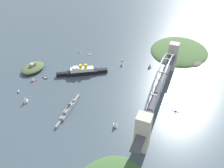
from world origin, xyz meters
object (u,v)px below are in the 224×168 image
at_px(harbor_arch_bridge, 161,85).
at_px(small_boat_8, 33,79).
at_px(fort_island_mid_harbor, 33,68).
at_px(small_boat_1, 115,124).
at_px(small_boat_4, 80,51).
at_px(ocean_liner, 82,71).
at_px(naval_cruiser, 69,109).
at_px(small_boat_9, 122,60).
at_px(small_boat_5, 90,54).
at_px(small_boat_7, 45,78).
at_px(small_boat_6, 19,91).
at_px(small_boat_2, 150,65).
at_px(small_boat_3, 122,63).
at_px(seaplane_taxiing_near_bridge, 176,109).
at_px(small_boat_0, 25,99).

xyz_separation_m(harbor_arch_bridge, small_boat_8, (-33.97, 212.60, -24.23)).
distance_m(fort_island_mid_harbor, small_boat_1, 208.64).
bearing_deg(small_boat_4, small_boat_1, -138.46).
relative_size(small_boat_4, small_boat_8, 0.68).
relative_size(ocean_liner, naval_cruiser, 1.13).
xyz_separation_m(harbor_arch_bridge, small_boat_9, (92.28, 94.36, -27.41)).
xyz_separation_m(small_boat_5, small_boat_7, (-108.60, 32.55, -0.08)).
bearing_deg(small_boat_6, small_boat_2, -48.86).
height_order(ocean_liner, small_boat_2, ocean_liner).
height_order(small_boat_3, small_boat_5, small_boat_3).
relative_size(small_boat_2, small_boat_9, 1.65).
relative_size(harbor_arch_bridge, ocean_liner, 3.19).
bearing_deg(small_boat_6, small_boat_4, -8.58).
bearing_deg(small_boat_1, small_boat_5, 36.75).
bearing_deg(small_boat_8, small_boat_6, 176.86).
relative_size(seaplane_taxiing_near_bridge, small_boat_9, 1.83).
xyz_separation_m(small_boat_1, small_boat_7, (59.14, 157.80, -4.21)).
height_order(small_boat_1, small_boat_4, small_boat_1).
xyz_separation_m(small_boat_7, small_boat_8, (-14.79, 13.52, 3.38)).
bearing_deg(small_boat_2, small_boat_8, 124.70).
xyz_separation_m(small_boat_4, small_boat_5, (-0.87, -24.13, -2.13)).
distance_m(small_boat_6, small_boat_9, 199.75).
relative_size(small_boat_5, small_boat_6, 0.62).
height_order(seaplane_taxiing_near_bridge, small_boat_8, small_boat_8).
bearing_deg(ocean_liner, fort_island_mid_harbor, 103.68).
relative_size(small_boat_1, small_boat_4, 1.72).
bearing_deg(small_boat_8, small_boat_9, -43.12).
relative_size(harbor_arch_bridge, small_boat_7, 23.06).
distance_m(harbor_arch_bridge, ocean_liner, 146.89).
bearing_deg(small_boat_9, small_boat_2, -94.66).
bearing_deg(harbor_arch_bridge, small_boat_6, 107.44).
distance_m(small_boat_6, small_boat_8, 33.59).
xyz_separation_m(seaplane_taxiing_near_bridge, small_boat_8, (-19.62, 241.22, 1.85)).
xyz_separation_m(small_boat_1, small_boat_5, (167.74, 125.25, -4.13)).
bearing_deg(small_boat_2, small_boat_4, 89.00).
bearing_deg(small_boat_8, harbor_arch_bridge, -80.92).
bearing_deg(small_boat_3, small_boat_7, 130.50).
bearing_deg(small_boat_8, small_boat_7, -42.43).
relative_size(fort_island_mid_harbor, seaplane_taxiing_near_bridge, 4.04).
relative_size(naval_cruiser, small_boat_8, 8.11).
xyz_separation_m(seaplane_taxiing_near_bridge, small_boat_3, (89.67, 117.05, 2.66)).
height_order(naval_cruiser, small_boat_5, naval_cruiser).
bearing_deg(seaplane_taxiing_near_bridge, small_boat_3, 52.55).
distance_m(harbor_arch_bridge, seaplane_taxiing_near_bridge, 41.29).
distance_m(small_boat_5, small_boat_9, 72.22).
bearing_deg(small_boat_7, small_boat_9, -43.22).
relative_size(ocean_liner, small_boat_0, 6.52).
bearing_deg(small_boat_1, ocean_liner, 46.74).
bearing_deg(small_boat_0, small_boat_5, -6.30).
distance_m(small_boat_1, small_boat_7, 168.57).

